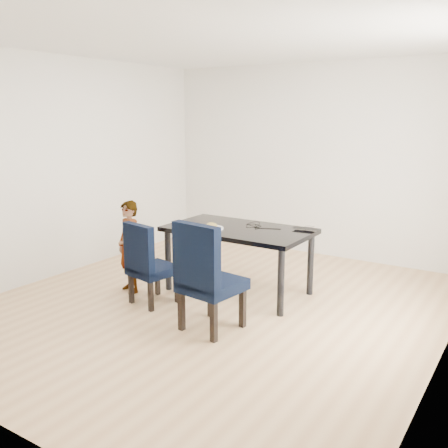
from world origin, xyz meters
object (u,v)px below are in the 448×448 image
Objects in this scene: laptop at (308,228)px; plate at (211,228)px; child at (129,247)px; dining_table at (238,260)px; chair_right at (212,275)px; chair_left at (153,263)px.

plate is at bearing 26.94° from laptop.
child reaches higher than plate.
dining_table is at bearing 52.85° from child.
dining_table is 5.86× the size of plate.
chair_right is 3.84× the size of plate.
dining_table is at bearing 22.67° from laptop.
dining_table is 1.52× the size of child.
laptop reaches higher than plate.
chair_right is at bearing 7.01° from child.
chair_right reaches higher than chair_left.
laptop is (1.73, 1.00, 0.24)m from child.
dining_table is 1.52× the size of chair_right.
child is (-0.47, 0.13, 0.08)m from chair_left.
dining_table is 0.86m from laptop.
chair_right is 0.98m from plate.
dining_table is at bearing 42.12° from plate.
dining_table is at bearing 114.40° from chair_right.
chair_left is at bearing -121.75° from plate.
child is 3.85× the size of plate.
plate is (-0.23, -0.21, 0.38)m from dining_table.
chair_right reaches higher than laptop.
chair_right is at bearing 70.23° from laptop.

